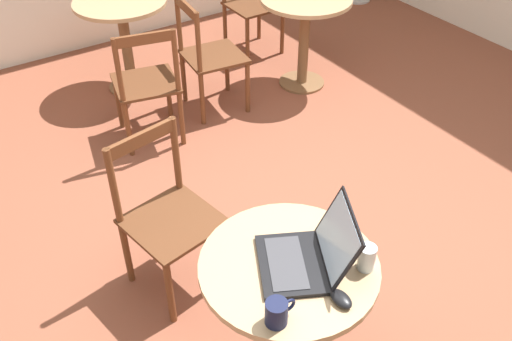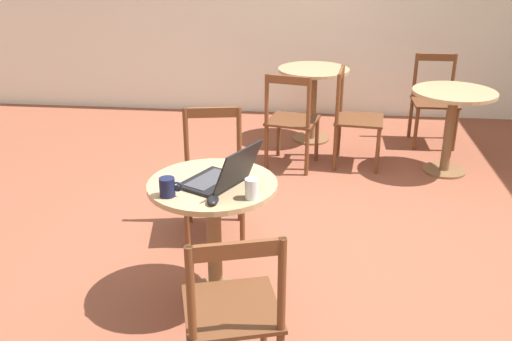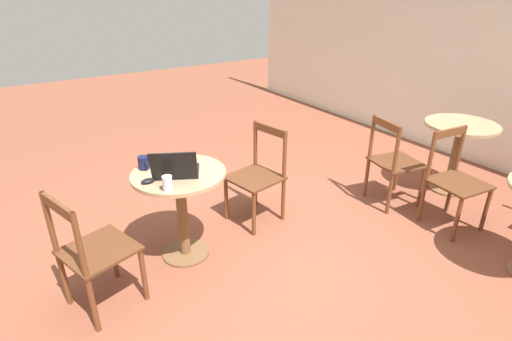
{
  "view_description": "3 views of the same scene",
  "coord_description": "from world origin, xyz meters",
  "px_view_note": "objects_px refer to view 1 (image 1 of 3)",
  "views": [
    {
      "loc": [
        -1.43,
        -1.73,
        2.39
      ],
      "look_at": [
        -0.26,
        0.02,
        0.72
      ],
      "focal_mm": 40.0,
      "sensor_mm": 36.0,
      "label": 1
    },
    {
      "loc": [
        0.04,
        -3.33,
        2.0
      ],
      "look_at": [
        -0.32,
        -0.0,
        0.59
      ],
      "focal_mm": 40.0,
      "sensor_mm": 36.0,
      "label": 2
    },
    {
      "loc": [
        2.06,
        -1.55,
        2.02
      ],
      "look_at": [
        -0.26,
        -0.02,
        0.71
      ],
      "focal_mm": 28.0,
      "sensor_mm": 36.0,
      "label": 3
    }
  ],
  "objects_px": {
    "cafe_table_mid": "(305,20)",
    "cafe_table_far": "(123,23)",
    "cafe_table_near": "(287,294)",
    "chair_near_back": "(168,217)",
    "laptop": "(306,255)",
    "drinking_glass": "(367,258)",
    "mouse": "(341,299)",
    "chair_mid_left": "(208,57)",
    "mug": "(277,312)",
    "chair_far_front": "(147,85)",
    "chair_mid_back": "(251,3)"
  },
  "relations": [
    {
      "from": "cafe_table_far",
      "to": "chair_near_back",
      "type": "height_order",
      "value": "chair_near_back"
    },
    {
      "from": "chair_mid_left",
      "to": "mug",
      "type": "relative_size",
      "value": 7.27
    },
    {
      "from": "cafe_table_far",
      "to": "mouse",
      "type": "distance_m",
      "value": 3.13
    },
    {
      "from": "cafe_table_mid",
      "to": "chair_mid_back",
      "type": "bearing_deg",
      "value": 90.07
    },
    {
      "from": "chair_mid_back",
      "to": "mouse",
      "type": "bearing_deg",
      "value": -117.99
    },
    {
      "from": "chair_mid_left",
      "to": "chair_far_front",
      "type": "distance_m",
      "value": 0.58
    },
    {
      "from": "cafe_table_near",
      "to": "mug",
      "type": "xyz_separation_m",
      "value": [
        -0.19,
        -0.19,
        0.23
      ]
    },
    {
      "from": "cafe_table_mid",
      "to": "chair_far_front",
      "type": "bearing_deg",
      "value": -178.33
    },
    {
      "from": "cafe_table_near",
      "to": "laptop",
      "type": "height_order",
      "value": "laptop"
    },
    {
      "from": "chair_mid_left",
      "to": "drinking_glass",
      "type": "distance_m",
      "value": 2.5
    },
    {
      "from": "cafe_table_near",
      "to": "drinking_glass",
      "type": "bearing_deg",
      "value": -37.18
    },
    {
      "from": "laptop",
      "to": "drinking_glass",
      "type": "xyz_separation_m",
      "value": [
        0.18,
        -0.14,
        0.0
      ]
    },
    {
      "from": "cafe_table_near",
      "to": "chair_mid_left",
      "type": "relative_size",
      "value": 0.85
    },
    {
      "from": "laptop",
      "to": "mouse",
      "type": "distance_m",
      "value": 0.22
    },
    {
      "from": "laptop",
      "to": "mug",
      "type": "height_order",
      "value": "laptop"
    },
    {
      "from": "mouse",
      "to": "drinking_glass",
      "type": "distance_m",
      "value": 0.2
    },
    {
      "from": "chair_near_back",
      "to": "chair_far_front",
      "type": "relative_size",
      "value": 1.0
    },
    {
      "from": "cafe_table_mid",
      "to": "cafe_table_far",
      "type": "height_order",
      "value": "same"
    },
    {
      "from": "chair_near_back",
      "to": "mouse",
      "type": "height_order",
      "value": "chair_near_back"
    },
    {
      "from": "mouse",
      "to": "mug",
      "type": "height_order",
      "value": "mug"
    },
    {
      "from": "chair_far_front",
      "to": "mouse",
      "type": "xyz_separation_m",
      "value": [
        -0.28,
        -2.32,
        0.32
      ]
    },
    {
      "from": "chair_mid_back",
      "to": "laptop",
      "type": "bearing_deg",
      "value": -119.63
    },
    {
      "from": "chair_far_front",
      "to": "laptop",
      "type": "bearing_deg",
      "value": -97.58
    },
    {
      "from": "laptop",
      "to": "mouse",
      "type": "relative_size",
      "value": 4.55
    },
    {
      "from": "chair_mid_left",
      "to": "mouse",
      "type": "distance_m",
      "value": 2.61
    },
    {
      "from": "chair_mid_left",
      "to": "chair_far_front",
      "type": "xyz_separation_m",
      "value": [
        -0.56,
        -0.14,
        0.0
      ]
    },
    {
      "from": "chair_far_front",
      "to": "laptop",
      "type": "relative_size",
      "value": 1.93
    },
    {
      "from": "cafe_table_far",
      "to": "drinking_glass",
      "type": "bearing_deg",
      "value": -95.2
    },
    {
      "from": "chair_mid_back",
      "to": "mug",
      "type": "relative_size",
      "value": 7.27
    },
    {
      "from": "chair_mid_back",
      "to": "chair_mid_left",
      "type": "height_order",
      "value": "same"
    },
    {
      "from": "cafe_table_mid",
      "to": "chair_far_front",
      "type": "distance_m",
      "value": 1.39
    },
    {
      "from": "cafe_table_mid",
      "to": "drinking_glass",
      "type": "distance_m",
      "value": 2.73
    },
    {
      "from": "chair_near_back",
      "to": "chair_mid_back",
      "type": "relative_size",
      "value": 1.0
    },
    {
      "from": "cafe_table_near",
      "to": "drinking_glass",
      "type": "height_order",
      "value": "drinking_glass"
    },
    {
      "from": "cafe_table_mid",
      "to": "cafe_table_far",
      "type": "relative_size",
      "value": 1.0
    },
    {
      "from": "cafe_table_near",
      "to": "mug",
      "type": "height_order",
      "value": "mug"
    },
    {
      "from": "chair_mid_left",
      "to": "mug",
      "type": "height_order",
      "value": "chair_mid_left"
    },
    {
      "from": "chair_far_front",
      "to": "mug",
      "type": "height_order",
      "value": "chair_far_front"
    },
    {
      "from": "cafe_table_mid",
      "to": "chair_near_back",
      "type": "bearing_deg",
      "value": -145.08
    },
    {
      "from": "cafe_table_far",
      "to": "mouse",
      "type": "relative_size",
      "value": 7.43
    },
    {
      "from": "cafe_table_near",
      "to": "mouse",
      "type": "height_order",
      "value": "mouse"
    },
    {
      "from": "chair_mid_left",
      "to": "laptop",
      "type": "bearing_deg",
      "value": -110.55
    },
    {
      "from": "chair_near_back",
      "to": "chair_mid_back",
      "type": "distance_m",
      "value": 2.78
    },
    {
      "from": "laptop",
      "to": "mug",
      "type": "distance_m",
      "value": 0.29
    },
    {
      "from": "cafe_table_near",
      "to": "chair_near_back",
      "type": "bearing_deg",
      "value": 100.18
    },
    {
      "from": "cafe_table_near",
      "to": "mouse",
      "type": "distance_m",
      "value": 0.32
    },
    {
      "from": "cafe_table_mid",
      "to": "chair_near_back",
      "type": "height_order",
      "value": "chair_near_back"
    },
    {
      "from": "drinking_glass",
      "to": "chair_mid_left",
      "type": "bearing_deg",
      "value": 74.52
    },
    {
      "from": "cafe_table_mid",
      "to": "chair_mid_left",
      "type": "bearing_deg",
      "value": 173.41
    },
    {
      "from": "laptop",
      "to": "drinking_glass",
      "type": "relative_size",
      "value": 4.23
    }
  ]
}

